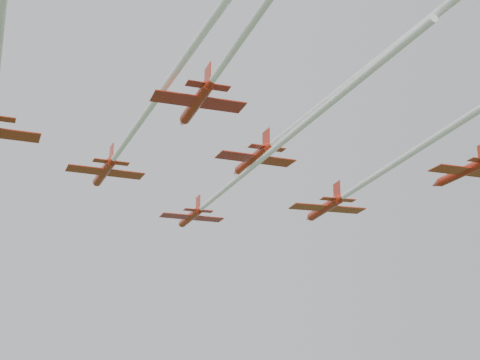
{
  "coord_description": "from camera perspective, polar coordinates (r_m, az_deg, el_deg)",
  "views": [
    {
      "loc": [
        -13.72,
        -78.83,
        35.18
      ],
      "look_at": [
        -5.24,
        -3.44,
        58.78
      ],
      "focal_mm": 50.0,
      "sensor_mm": 36.0,
      "label": 1
    }
  ],
  "objects": [
    {
      "name": "jet_lead",
      "position": [
        82.6,
        -1.0,
        -0.53
      ],
      "size": [
        18.93,
        63.45,
        2.74
      ],
      "rotation": [
        0.0,
        0.0,
        0.24
      ],
      "color": "#B62614"
    },
    {
      "name": "jet_row2_left",
      "position": [
        73.5,
        -9.89,
        3.0
      ],
      "size": [
        16.82,
        47.83,
        2.78
      ],
      "rotation": [
        0.0,
        0.0,
        0.28
      ],
      "color": "#B62614"
    },
    {
      "name": "jet_row2_right",
      "position": [
        79.74,
        10.0,
        -0.61
      ],
      "size": [
        12.06,
        48.92,
        2.94
      ],
      "rotation": [
        0.0,
        0.0,
        0.16
      ],
      "color": "#B62614"
    },
    {
      "name": "jet_row3_mid",
      "position": [
        65.08,
        5.12,
        4.94
      ],
      "size": [
        16.58,
        50.36,
        2.66
      ],
      "rotation": [
        0.0,
        0.0,
        0.26
      ],
      "color": "#B62614"
    },
    {
      "name": "jet_row4_left",
      "position": [
        45.03,
        1.96,
        14.45
      ],
      "size": [
        16.48,
        59.24,
        2.43
      ],
      "rotation": [
        0.0,
        0.0,
        0.22
      ],
      "color": "#B62614"
    }
  ]
}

